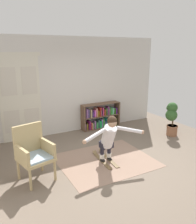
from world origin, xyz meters
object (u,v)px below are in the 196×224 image
object	(u,v)px
skis_pair	(105,159)
wicker_chair	(33,152)
potted_plant	(172,117)
person_skier	(109,136)
bookshelf	(100,117)

from	to	relation	value
skis_pair	wicker_chair	bearing A→B (deg)	-179.22
wicker_chair	potted_plant	bearing A→B (deg)	6.62
potted_plant	skis_pair	bearing A→B (deg)	-169.71
skis_pair	person_skier	bearing A→B (deg)	-94.37
bookshelf	skis_pair	distance (m)	2.35
person_skier	potted_plant	bearing A→B (deg)	14.46
skis_pair	bookshelf	bearing A→B (deg)	63.67
wicker_chair	skis_pair	xyz separation A→B (m)	(1.63, 0.02, -0.56)
bookshelf	wicker_chair	bearing A→B (deg)	-141.70
bookshelf	potted_plant	bearing A→B (deg)	-46.58
wicker_chair	person_skier	xyz separation A→B (m)	(1.62, -0.18, 0.09)
bookshelf	wicker_chair	size ratio (longest dim) A/B	1.20
bookshelf	person_skier	world-z (taller)	person_skier
potted_plant	person_skier	world-z (taller)	person_skier
wicker_chair	person_skier	bearing A→B (deg)	-6.26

